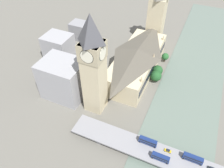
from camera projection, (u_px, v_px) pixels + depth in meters
ground_plane at (153, 82)px, 186.28m from camera, size 600.00×600.00×0.00m
river_water at (189, 92)px, 177.00m from camera, size 49.27×360.00×0.30m
parliament_hall at (137, 61)px, 188.95m from camera, size 30.08×82.63×23.62m
clock_tower at (93, 65)px, 139.25m from camera, size 14.53×14.53×74.56m
victoria_tower at (156, 18)px, 213.77m from camera, size 15.34×15.34×58.41m
road_bridge at (171, 160)px, 130.26m from camera, size 130.54×15.23×4.88m
double_decker_bus_lead at (148, 141)px, 135.12m from camera, size 11.45×2.50×5.03m
double_decker_bus_mid at (160, 157)px, 127.45m from camera, size 10.66×2.57×4.71m
double_decker_bus_rear at (193, 158)px, 126.89m from camera, size 11.57×2.53×4.90m
car_northbound_tail at (168, 151)px, 132.68m from camera, size 4.11×1.80×1.39m
city_block_west at (80, 31)px, 232.52m from camera, size 18.33×15.47×17.94m
city_block_center at (59, 47)px, 204.87m from camera, size 24.54×21.28×23.24m
city_block_east at (64, 79)px, 166.00m from camera, size 31.78×25.41×30.81m
tree_embankment_near at (158, 70)px, 187.03m from camera, size 8.88×8.88×11.24m
tree_embankment_mid at (156, 76)px, 182.70m from camera, size 9.35×9.35×10.91m
tree_embankment_far at (165, 57)px, 203.12m from camera, size 6.47×6.47×9.26m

